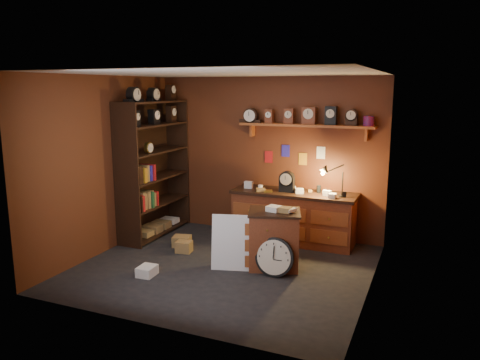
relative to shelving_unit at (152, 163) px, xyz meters
name	(u,v)px	position (x,y,z in m)	size (l,w,h in m)	color
floor	(224,267)	(1.79, -0.98, -1.25)	(4.00, 4.00, 0.00)	black
room_shell	(230,147)	(1.84, -0.87, 0.47)	(4.02, 3.62, 2.71)	#5D2B16
shelving_unit	(152,163)	(0.00, 0.00, 0.00)	(0.47, 1.60, 2.58)	black
workbench	(294,214)	(2.37, 0.49, -0.78)	(2.03, 0.66, 1.36)	brown
low_cabinet	(274,237)	(2.43, -0.67, -0.81)	(0.87, 0.79, 0.91)	brown
big_round_clock	(274,257)	(2.54, -0.98, -0.99)	(0.54, 0.17, 0.54)	black
white_panel	(233,269)	(1.92, -0.97, -1.25)	(0.60, 0.03, 0.80)	silver
mini_fridge	(262,226)	(1.85, 0.41, -1.01)	(0.61, 0.63, 0.48)	silver
floor_box_a	(182,241)	(0.78, -0.41, -1.17)	(0.28, 0.23, 0.17)	olive
floor_box_b	(147,271)	(0.94, -1.65, -1.19)	(0.22, 0.26, 0.13)	white
floor_box_c	(184,247)	(0.95, -0.64, -1.17)	(0.23, 0.19, 0.18)	olive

